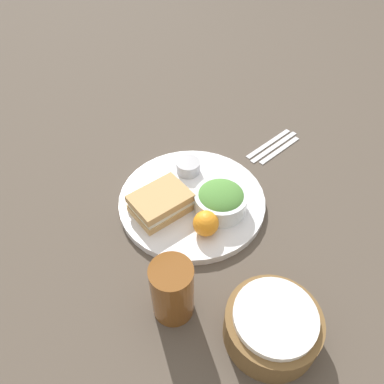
{
  "coord_description": "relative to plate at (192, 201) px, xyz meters",
  "views": [
    {
      "loc": [
        0.3,
        0.46,
        0.62
      ],
      "look_at": [
        0.0,
        0.0,
        0.04
      ],
      "focal_mm": 35.0,
      "sensor_mm": 36.0,
      "label": 1
    }
  ],
  "objects": [
    {
      "name": "salad_bowl",
      "position": [
        -0.03,
        0.06,
        0.04
      ],
      "size": [
        0.11,
        0.11,
        0.06
      ],
      "color": "white",
      "rests_on": "plate"
    },
    {
      "name": "ground_plane",
      "position": [
        0.0,
        0.0,
        -0.01
      ],
      "size": [
        4.0,
        4.0,
        0.0
      ],
      "primitive_type": "plane",
      "color": "#4C4238"
    },
    {
      "name": "sandwich",
      "position": [
        0.07,
        -0.01,
        0.03
      ],
      "size": [
        0.12,
        0.1,
        0.05
      ],
      "color": "tan",
      "rests_on": "plate"
    },
    {
      "name": "orange_wedge",
      "position": [
        0.03,
        0.09,
        0.03
      ],
      "size": [
        0.05,
        0.05,
        0.05
      ],
      "primitive_type": "sphere",
      "color": "orange",
      "rests_on": "plate"
    },
    {
      "name": "bread_basket",
      "position": [
        0.05,
        0.32,
        0.03
      ],
      "size": [
        0.16,
        0.16,
        0.07
      ],
      "color": "brown",
      "rests_on": "ground_plane"
    },
    {
      "name": "fork",
      "position": [
        -0.28,
        -0.07,
        -0.01
      ],
      "size": [
        0.16,
        0.04,
        0.01
      ],
      "primitive_type": "cube",
      "rotation": [
        0.0,
        0.0,
        3.31
      ],
      "color": "silver",
      "rests_on": "ground_plane"
    },
    {
      "name": "spoon",
      "position": [
        -0.28,
        -0.03,
        -0.01
      ],
      "size": [
        0.15,
        0.04,
        0.01
      ],
      "primitive_type": "cube",
      "rotation": [
        0.0,
        0.0,
        3.31
      ],
      "color": "silver",
      "rests_on": "ground_plane"
    },
    {
      "name": "drink_glass",
      "position": [
        0.16,
        0.19,
        0.05
      ],
      "size": [
        0.07,
        0.07,
        0.12
      ],
      "primitive_type": "cylinder",
      "color": "brown",
      "rests_on": "ground_plane"
    },
    {
      "name": "plate",
      "position": [
        0.0,
        0.0,
        0.0
      ],
      "size": [
        0.32,
        0.32,
        0.02
      ],
      "primitive_type": "cylinder",
      "color": "silver",
      "rests_on": "ground_plane"
    },
    {
      "name": "dressing_cup",
      "position": [
        -0.04,
        -0.08,
        0.02
      ],
      "size": [
        0.06,
        0.06,
        0.03
      ],
      "primitive_type": "cylinder",
      "color": "#99999E",
      "rests_on": "plate"
    },
    {
      "name": "knife",
      "position": [
        -0.28,
        -0.05,
        -0.01
      ],
      "size": [
        0.17,
        0.04,
        0.01
      ],
      "primitive_type": "cube",
      "rotation": [
        0.0,
        0.0,
        3.31
      ],
      "color": "silver",
      "rests_on": "ground_plane"
    }
  ]
}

